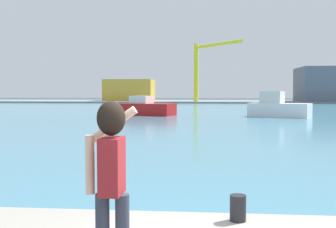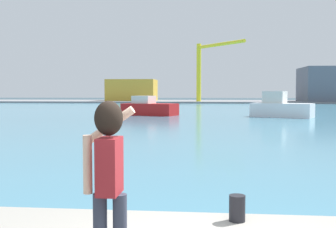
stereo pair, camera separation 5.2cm
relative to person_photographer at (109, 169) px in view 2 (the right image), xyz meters
The scene contains 9 objects.
ground_plane 50.22m from the person_photographer, 88.74° to the left, with size 220.00×220.00×0.00m, color #334751.
harbor_water 52.22m from the person_photographer, 88.79° to the left, with size 140.00×100.00×0.02m, color teal.
far_shore_dock 92.20m from the person_photographer, 89.31° to the left, with size 140.00×20.00×0.37m, color gray.
person_photographer is the anchor object (origin of this frame).
harbor_bollard 2.45m from the person_photographer, 52.57° to the left, with size 0.23×0.23×0.37m, color black.
boat_moored 38.56m from the person_photographer, 97.63° to the left, with size 6.21×4.30×2.04m.
boat_moored_2 37.15m from the person_photographer, 77.32° to the left, with size 6.17×4.59×2.53m.
warehouse_left 92.99m from the person_photographer, 100.45° to the left, with size 11.34×8.55×5.05m, color gold.
port_crane 83.58m from the person_photographer, 89.47° to the left, with size 9.70×11.49×12.66m.
Camera 2 is at (-0.15, -4.01, 2.48)m, focal length 42.97 mm.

